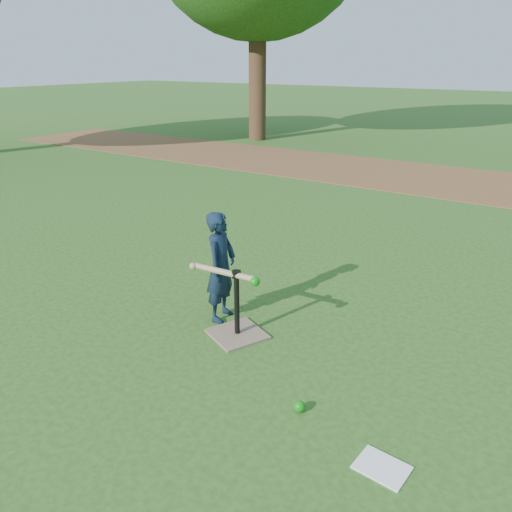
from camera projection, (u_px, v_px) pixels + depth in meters
The scene contains 7 objects.
ground at pixel (204, 350), 4.17m from camera, with size 80.00×80.00×0.00m, color #285116.
dirt_strip at pixel (440, 180), 9.99m from camera, with size 24.00×3.00×0.01m, color brown.
child at pixel (221, 267), 4.50m from camera, with size 0.37×0.25×1.03m, color black.
wiffle_ball_ground at pixel (300, 407), 3.42m from camera, with size 0.08×0.08×0.08m, color #0C860F.
clipboard at pixel (382, 467), 2.96m from camera, with size 0.30×0.23×0.01m, color white.
batting_tee at pixel (237, 324), 4.35m from camera, with size 0.57×0.57×0.61m.
swing_action at pixel (227, 273), 4.19m from camera, with size 0.70×0.12×0.08m.
Camera 1 is at (2.33, -2.76, 2.27)m, focal length 35.00 mm.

